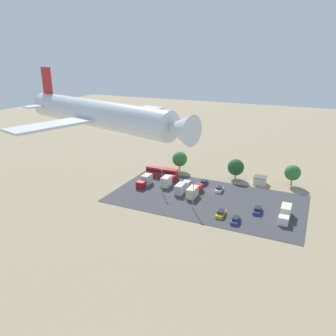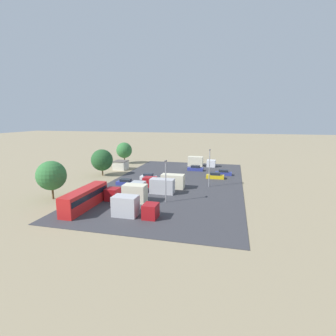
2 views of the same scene
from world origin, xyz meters
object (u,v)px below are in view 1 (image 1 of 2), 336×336
at_px(parked_truck_0, 182,187).
at_px(parked_truck_1, 145,181).
at_px(parked_car_1, 219,189).
at_px(parked_truck_4, 168,180).
at_px(parked_car_0, 236,220).
at_px(parked_car_2, 221,214).
at_px(parked_car_4, 258,210).
at_px(shed_building, 260,180).
at_px(parked_car_3, 204,183).
at_px(airplane, 102,115).
at_px(parked_truck_2, 285,213).
at_px(bus, 162,172).
at_px(parked_truck_3, 194,191).

xyz_separation_m(parked_truck_0, parked_truck_1, (13.36, 0.28, 0.09)).
xyz_separation_m(parked_car_1, parked_truck_4, (17.33, 1.86, 0.85)).
relative_size(parked_car_0, parked_car_2, 0.99).
bearing_deg(parked_truck_4, parked_car_4, -14.37).
bearing_deg(shed_building, parked_car_3, 27.48).
bearing_deg(parked_truck_4, airplane, -76.32).
bearing_deg(shed_building, parked_car_2, 79.25).
height_order(parked_car_4, airplane, airplane).
bearing_deg(parked_truck_4, parked_truck_1, -152.82).
relative_size(shed_building, parked_truck_2, 0.48).
bearing_deg(parked_truck_2, parked_car_2, 20.41).
height_order(parked_car_3, parked_truck_1, parked_truck_1).
bearing_deg(parked_car_4, parked_car_0, -116.90).
height_order(bus, parked_car_2, bus).
xyz_separation_m(shed_building, parked_truck_2, (-10.56, 22.41, 0.16)).
bearing_deg(parked_truck_4, parked_truck_3, -21.74).
bearing_deg(parked_truck_1, airplane, 112.08).
relative_size(parked_car_1, parked_car_4, 0.89).
distance_m(bus, parked_car_2, 34.24).
distance_m(parked_car_2, parked_truck_3, 15.19).
xyz_separation_m(parked_car_1, parked_truck_3, (6.32, 6.25, 0.76)).
bearing_deg(parked_truck_4, parked_car_3, 25.57).
relative_size(parked_car_1, parked_truck_0, 0.45).
bearing_deg(airplane, bus, -147.02).
bearing_deg(parked_car_0, parked_truck_0, 147.74).
xyz_separation_m(parked_car_1, parked_truck_2, (-21.13, 10.22, 0.75)).
relative_size(parked_car_2, parked_car_4, 0.98).
distance_m(parked_car_0, parked_car_1, 20.47).
relative_size(parked_truck_0, airplane, 0.26).
bearing_deg(parked_truck_3, shed_building, 47.53).
distance_m(parked_car_3, parked_truck_4, 12.14).
height_order(parked_car_0, parked_truck_0, parked_truck_0).
height_order(parked_car_3, parked_truck_0, parked_truck_0).
height_order(parked_truck_0, parked_truck_2, parked_truck_2).
distance_m(parked_car_3, parked_truck_2, 30.72).
relative_size(parked_truck_3, parked_truck_4, 1.19).
height_order(parked_car_1, parked_truck_4, parked_truck_4).
relative_size(parked_car_2, parked_truck_4, 0.57).
relative_size(parked_car_1, parked_truck_1, 0.56).
bearing_deg(parked_truck_4, bus, 130.88).
bearing_deg(parked_car_2, parked_car_0, -22.54).
xyz_separation_m(parked_car_2, parked_truck_1, (29.34, -10.78, 0.82)).
relative_size(parked_truck_2, parked_truck_3, 0.93).
relative_size(bus, parked_truck_3, 1.28).
bearing_deg(parked_car_4, parked_truck_0, 169.06).
height_order(shed_building, parked_truck_2, parked_truck_2).
bearing_deg(bus, parked_car_3, 87.57).
xyz_separation_m(shed_building, bus, (33.01, 8.15, 0.57)).
distance_m(parked_car_2, parked_truck_4, 26.68).
height_order(parked_car_2, airplane, airplane).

